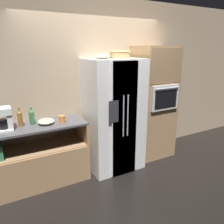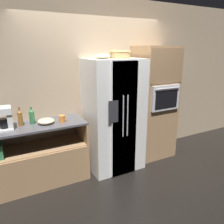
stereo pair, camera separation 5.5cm
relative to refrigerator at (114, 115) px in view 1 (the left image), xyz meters
name	(u,v)px [view 1 (the left image)]	position (x,y,z in m)	size (l,w,h in m)	color
ground_plane	(108,169)	(-0.16, -0.08, -0.92)	(20.00, 20.00, 0.00)	black
wall_back	(95,84)	(-0.16, 0.39, 0.48)	(12.00, 0.06, 2.80)	tan
counter_left	(34,163)	(-1.32, 0.07, -0.58)	(1.54, 0.57, 0.94)	#A87F56
refrigerator	(114,115)	(0.00, 0.00, 0.00)	(0.88, 0.75, 1.85)	white
wall_oven	(153,103)	(0.87, 0.06, 0.10)	(0.70, 0.66, 2.04)	#A87F56
wicker_basket	(120,54)	(0.11, -0.01, 0.99)	(0.34, 0.34, 0.11)	tan
fruit_bowl	(102,56)	(-0.18, 0.05, 0.96)	(0.26, 0.26, 0.07)	beige
bottle_tall	(32,117)	(-1.27, 0.14, 0.13)	(0.07, 0.07, 0.26)	#33723F
bottle_short	(20,118)	(-1.43, 0.13, 0.14)	(0.07, 0.07, 0.27)	brown
mug	(62,119)	(-0.86, 0.02, 0.07)	(0.13, 0.09, 0.10)	orange
mixing_bowl	(46,121)	(-1.09, 0.06, 0.05)	(0.24, 0.24, 0.07)	beige
coffee_maker	(6,118)	(-1.61, 0.06, 0.19)	(0.19, 0.22, 0.31)	white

